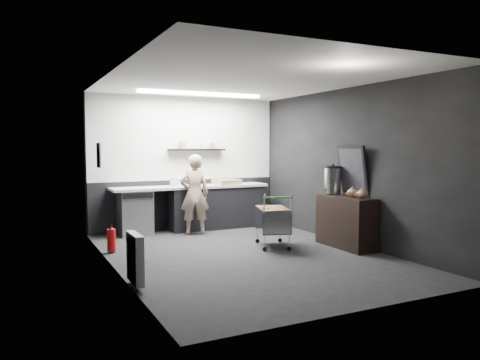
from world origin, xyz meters
name	(u,v)px	position (x,y,z in m)	size (l,w,h in m)	color
floor	(245,255)	(0.00, 0.00, 0.00)	(5.50, 5.50, 0.00)	black
ceiling	(245,80)	(0.00, 0.00, 2.70)	(5.50, 5.50, 0.00)	silver
wall_back	(186,163)	(0.00, 2.75, 1.35)	(5.50, 5.50, 0.00)	black
wall_front	(367,180)	(0.00, -2.75, 1.35)	(5.50, 5.50, 0.00)	black
wall_left	(114,172)	(-2.00, 0.00, 1.35)	(5.50, 5.50, 0.00)	black
wall_right	(348,166)	(2.00, 0.00, 1.35)	(5.50, 5.50, 0.00)	black
kitchen_wall_panel	(186,139)	(0.00, 2.73, 1.85)	(3.95, 0.02, 1.70)	silver
dado_panel	(186,204)	(0.00, 2.73, 0.50)	(3.95, 0.02, 1.00)	black
floating_shelf	(197,150)	(0.20, 2.62, 1.62)	(1.20, 0.22, 0.04)	black
wall_clock	(246,125)	(1.40, 2.72, 2.15)	(0.20, 0.20, 0.03)	silver
poster	(99,155)	(-1.98, 1.30, 1.55)	(0.02, 0.30, 0.40)	white
poster_red_band	(99,151)	(-1.98, 1.30, 1.62)	(0.01, 0.22, 0.10)	red
radiator	(135,258)	(-1.94, -0.90, 0.35)	(0.10, 0.50, 0.60)	silver
ceiling_strip	(201,94)	(0.00, 1.85, 2.67)	(2.40, 0.20, 0.04)	white
prep_counter	(198,207)	(0.14, 2.42, 0.46)	(3.20, 0.61, 0.90)	black
person	(194,194)	(-0.10, 1.97, 0.77)	(0.56, 0.37, 1.54)	beige
shopping_cart	(273,222)	(0.68, 0.33, 0.43)	(0.72, 0.97, 0.90)	silver
sideboard	(346,215)	(1.78, -0.22, 0.55)	(0.49, 1.14, 1.71)	black
fire_extinguisher	(111,239)	(-1.85, 1.06, 0.21)	(0.13, 0.13, 0.44)	red
cardboard_box	(227,182)	(0.77, 2.37, 0.95)	(0.51, 0.39, 0.10)	olive
pink_tub	(175,182)	(-0.35, 2.42, 0.99)	(0.18, 0.18, 0.18)	silver
white_container	(179,182)	(-0.27, 2.37, 0.98)	(0.18, 0.14, 0.16)	silver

